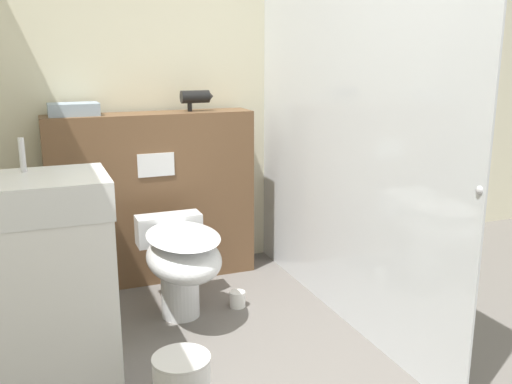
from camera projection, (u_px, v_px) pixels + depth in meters
wall_back at (203, 78)px, 3.72m from camera, size 8.00×0.06×2.50m
partition_panel at (153, 198)px, 3.57m from camera, size 1.26×0.26×1.06m
shower_glass at (341, 140)px, 2.97m from camera, size 0.04×2.09×1.94m
toilet at (181, 259)px, 3.03m from camera, size 0.38×0.68×0.52m
sink_vanity at (35, 291)px, 2.31m from camera, size 0.62×0.42×1.09m
hair_drier at (196, 97)px, 3.53m from camera, size 0.21×0.08×0.13m
folded_towel at (73, 109)px, 3.29m from camera, size 0.28×0.18×0.07m
spare_toilet_roll at (237, 299)px, 3.25m from camera, size 0.09×0.09×0.09m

